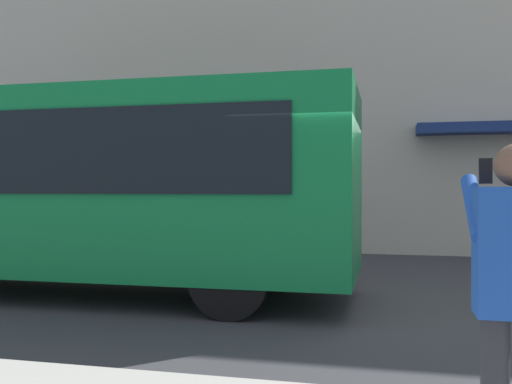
% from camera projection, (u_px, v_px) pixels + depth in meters
% --- Properties ---
extents(ground_plane, '(60.00, 60.00, 0.00)m').
position_uv_depth(ground_plane, '(339.00, 307.00, 7.66)').
color(ground_plane, '#38383A').
extents(building_facade_far, '(28.00, 1.55, 12.00)m').
position_uv_depth(building_facade_far, '(362.00, 16.00, 14.23)').
color(building_facade_far, beige).
rests_on(building_facade_far, ground_plane).
extents(red_bus, '(9.05, 2.54, 3.08)m').
position_uv_depth(red_bus, '(61.00, 184.00, 8.67)').
color(red_bus, '#0F7238').
rests_on(red_bus, ground_plane).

